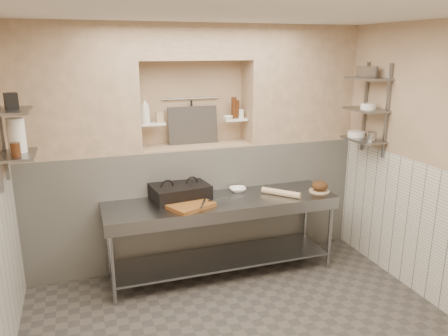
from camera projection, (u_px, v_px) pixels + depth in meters
name	position (u px, v px, depth m)	size (l,w,h in m)	color
ceiling	(254.00, 3.00, 3.21)	(4.00, 3.90, 0.10)	silver
wall_right	(447.00, 169.00, 4.22)	(0.10, 3.90, 2.80)	tan
wall_back	(190.00, 142.00, 5.42)	(4.00, 0.10, 2.80)	tan
backwall_lower	(196.00, 202.00, 5.38)	(4.00, 0.40, 1.40)	silver
alcove_sill	(195.00, 146.00, 5.19)	(1.30, 0.40, 0.02)	tan
backwall_pillar_left	(73.00, 91.00, 4.60)	(1.35, 0.40, 1.40)	tan
backwall_pillar_right	(298.00, 84.00, 5.42)	(1.35, 0.40, 1.40)	tan
backwall_header	(194.00, 42.00, 4.88)	(1.30, 0.40, 0.40)	tan
wainscot_right	(433.00, 237.00, 4.39)	(0.02, 3.90, 1.40)	silver
alcove_shelf_left	(153.00, 124.00, 4.96)	(0.28, 0.16, 0.03)	white
alcove_shelf_right	(235.00, 119.00, 5.27)	(0.28, 0.16, 0.03)	white
utensil_rail	(191.00, 99.00, 5.20)	(0.02, 0.02, 0.70)	gray
hanging_steel	(192.00, 113.00, 5.23)	(0.02, 0.02, 0.30)	black
splash_panel	(193.00, 125.00, 5.22)	(0.60, 0.02, 0.45)	#383330
shelf_rail_left_a	(2.00, 130.00, 4.02)	(0.03, 0.03, 0.95)	slate
wall_shelf_left_lower	(18.00, 155.00, 3.93)	(0.30, 0.50, 0.03)	slate
wall_shelf_left_upper	(12.00, 111.00, 3.83)	(0.30, 0.50, 0.03)	slate
shelf_rail_right_a	(365.00, 107.00, 5.22)	(0.03, 0.03, 1.05)	slate
shelf_rail_right_b	(387.00, 111.00, 4.86)	(0.03, 0.03, 1.05)	slate
wall_shelf_right_lower	(363.00, 140.00, 5.09)	(0.30, 0.50, 0.03)	slate
wall_shelf_right_mid	(366.00, 110.00, 5.00)	(0.30, 0.50, 0.03)	slate
wall_shelf_right_upper	(368.00, 79.00, 4.91)	(0.30, 0.50, 0.03)	slate
prep_table	(222.00, 222.00, 4.92)	(2.60, 0.70, 0.90)	gray
panini_press	(180.00, 192.00, 4.87)	(0.67, 0.52, 0.17)	black
cutting_board	(191.00, 206.00, 4.62)	(0.45, 0.32, 0.04)	brown
knife_blade	(220.00, 199.00, 4.73)	(0.27, 0.03, 0.01)	gray
tongs	(203.00, 203.00, 4.59)	(0.02, 0.02, 0.24)	gray
mixing_bowl	(238.00, 190.00, 5.14)	(0.19, 0.19, 0.05)	white
rolling_pin	(281.00, 193.00, 4.99)	(0.07, 0.07, 0.46)	tan
bread_board	(319.00, 191.00, 5.14)	(0.24, 0.24, 0.01)	tan
bread_loaf	(320.00, 186.00, 5.13)	(0.19, 0.19, 0.11)	#4C2D19
bottle_soap	(145.00, 110.00, 4.90)	(0.11, 0.11, 0.29)	white
jar_alcove	(159.00, 117.00, 4.97)	(0.08, 0.08, 0.12)	tan
bowl_alcove	(228.00, 117.00, 5.22)	(0.12, 0.12, 0.04)	white
condiment_a	(237.00, 109.00, 5.27)	(0.06, 0.06, 0.22)	#411F0E
condiment_b	(234.00, 108.00, 5.25)	(0.06, 0.06, 0.25)	#411F0E
condiment_c	(241.00, 114.00, 5.27)	(0.06, 0.06, 0.11)	white
jug_left	(17.00, 135.00, 3.95)	(0.16, 0.16, 0.31)	white
jar_left	(16.00, 150.00, 3.82)	(0.08, 0.08, 0.12)	#411F0E
box_left_upper	(11.00, 101.00, 3.81)	(0.10, 0.10, 0.14)	black
bowl_right	(356.00, 134.00, 5.21)	(0.21, 0.21, 0.06)	white
canister_right	(372.00, 136.00, 4.94)	(0.11, 0.11, 0.11)	gray
bowl_right_mid	(368.00, 106.00, 4.95)	(0.17, 0.17, 0.06)	white
basket_right	(367.00, 72.00, 4.92)	(0.16, 0.19, 0.12)	gray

